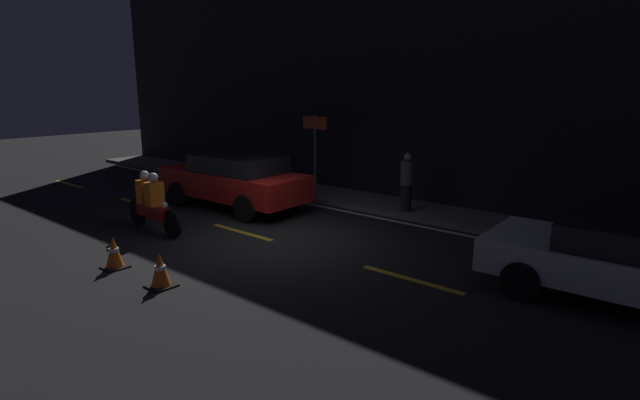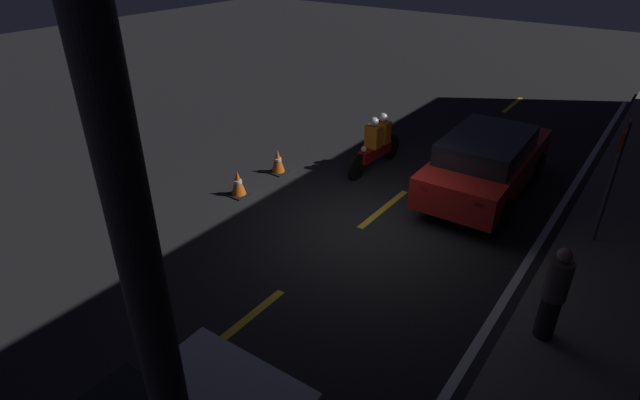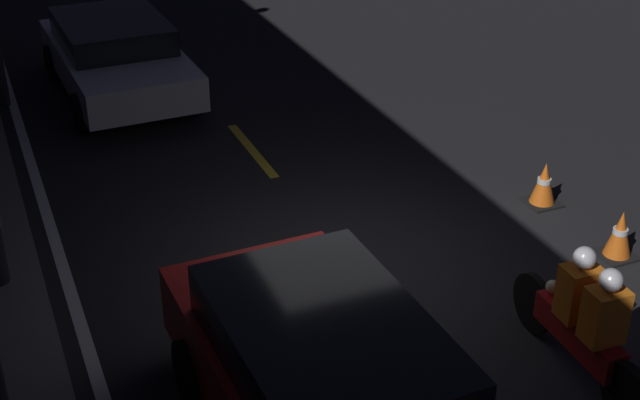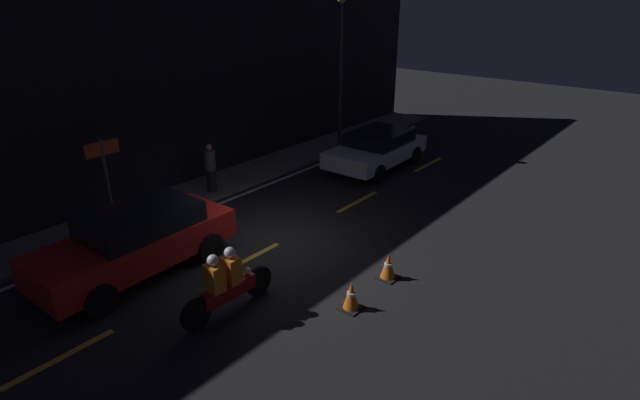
{
  "view_description": "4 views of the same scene",
  "coord_description": "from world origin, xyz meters",
  "px_view_note": "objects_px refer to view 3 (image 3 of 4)",
  "views": [
    {
      "loc": [
        7.59,
        -7.35,
        3.35
      ],
      "look_at": [
        1.25,
        0.17,
        1.08
      ],
      "focal_mm": 28.0,
      "sensor_mm": 36.0,
      "label": 1
    },
    {
      "loc": [
        7.5,
        4.44,
        5.41
      ],
      "look_at": [
        1.15,
        -0.17,
        1.11
      ],
      "focal_mm": 28.0,
      "sensor_mm": 36.0,
      "label": 2
    },
    {
      "loc": [
        -8.09,
        3.77,
        5.7
      ],
      "look_at": [
        0.32,
        0.23,
        0.77
      ],
      "focal_mm": 50.0,
      "sensor_mm": 36.0,
      "label": 3
    },
    {
      "loc": [
        -7.97,
        -7.93,
        5.98
      ],
      "look_at": [
        1.47,
        -0.19,
        0.78
      ],
      "focal_mm": 28.0,
      "sensor_mm": 36.0,
      "label": 4
    }
  ],
  "objects_px": {
    "sedan_white": "(117,55)",
    "traffic_cone_mid": "(544,184)",
    "traffic_cone_near": "(620,235)",
    "taxi_red": "(335,399)",
    "motorcycle": "(585,323)"
  },
  "relations": [
    {
      "from": "sedan_white",
      "to": "traffic_cone_mid",
      "type": "distance_m",
      "value": 7.56
    },
    {
      "from": "traffic_cone_near",
      "to": "taxi_red",
      "type": "bearing_deg",
      "value": 112.62
    },
    {
      "from": "traffic_cone_near",
      "to": "traffic_cone_mid",
      "type": "distance_m",
      "value": 1.46
    },
    {
      "from": "taxi_red",
      "to": "traffic_cone_mid",
      "type": "relative_size",
      "value": 7.5
    },
    {
      "from": "traffic_cone_near",
      "to": "motorcycle",
      "type": "bearing_deg",
      "value": 132.09
    },
    {
      "from": "motorcycle",
      "to": "traffic_cone_mid",
      "type": "relative_size",
      "value": 3.7
    },
    {
      "from": "traffic_cone_near",
      "to": "traffic_cone_mid",
      "type": "xyz_separation_m",
      "value": [
        1.46,
        0.05,
        -0.01
      ]
    },
    {
      "from": "sedan_white",
      "to": "traffic_cone_near",
      "type": "height_order",
      "value": "sedan_white"
    },
    {
      "from": "traffic_cone_near",
      "to": "traffic_cone_mid",
      "type": "relative_size",
      "value": 1.02
    },
    {
      "from": "taxi_red",
      "to": "traffic_cone_near",
      "type": "xyz_separation_m",
      "value": [
        1.89,
        -4.54,
        -0.52
      ]
    },
    {
      "from": "sedan_white",
      "to": "motorcycle",
      "type": "bearing_deg",
      "value": 13.77
    },
    {
      "from": "motorcycle",
      "to": "traffic_cone_mid",
      "type": "distance_m",
      "value": 3.62
    },
    {
      "from": "motorcycle",
      "to": "traffic_cone_near",
      "type": "relative_size",
      "value": 3.64
    },
    {
      "from": "taxi_red",
      "to": "sedan_white",
      "type": "bearing_deg",
      "value": 177.73
    },
    {
      "from": "taxi_red",
      "to": "sedan_white",
      "type": "xyz_separation_m",
      "value": [
        9.5,
        -0.12,
        -0.11
      ]
    }
  ]
}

